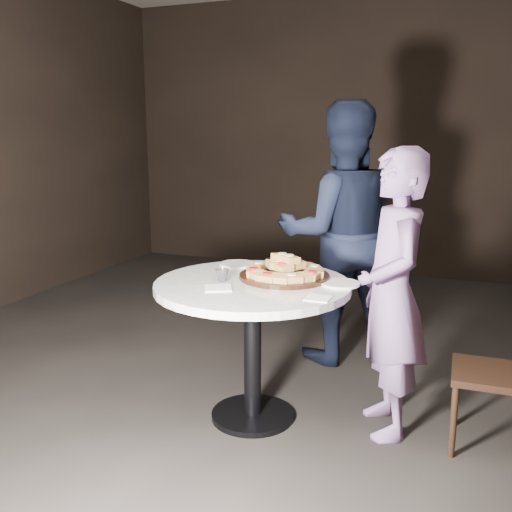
# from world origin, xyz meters

# --- Properties ---
(floor) EXTENTS (7.00, 7.00, 0.00)m
(floor) POSITION_xyz_m (0.00, 0.00, 0.00)
(floor) COLOR black
(floor) RESTS_ON ground
(table) EXTENTS (1.34, 1.34, 0.78)m
(table) POSITION_xyz_m (-0.11, -0.09, 0.63)
(table) COLOR black
(table) RESTS_ON ground
(serving_board) EXTENTS (0.51, 0.51, 0.02)m
(serving_board) POSITION_xyz_m (0.02, 0.05, 0.79)
(serving_board) COLOR black
(serving_board) RESTS_ON table
(focaccia_pile) EXTENTS (0.44, 0.43, 0.12)m
(focaccia_pile) POSITION_xyz_m (0.02, 0.05, 0.83)
(focaccia_pile) COLOR #AD7E43
(focaccia_pile) RESTS_ON serving_board
(plate_left) EXTENTS (0.26, 0.26, 0.01)m
(plate_left) POSITION_xyz_m (-0.34, 0.23, 0.79)
(plate_left) COLOR white
(plate_left) RESTS_ON table
(plate_right) EXTENTS (0.24, 0.24, 0.01)m
(plate_right) POSITION_xyz_m (0.33, 0.03, 0.79)
(plate_right) COLOR white
(plate_right) RESTS_ON table
(water_glass) EXTENTS (0.08, 0.08, 0.07)m
(water_glass) POSITION_xyz_m (-0.26, -0.13, 0.81)
(water_glass) COLOR silver
(water_glass) RESTS_ON table
(napkin_near) EXTENTS (0.18, 0.18, 0.01)m
(napkin_near) POSITION_xyz_m (-0.22, -0.28, 0.78)
(napkin_near) COLOR white
(napkin_near) RESTS_ON table
(napkin_far) EXTENTS (0.12, 0.12, 0.01)m
(napkin_far) POSITION_xyz_m (0.30, -0.26, 0.78)
(napkin_far) COLOR white
(napkin_far) RESTS_ON table
(chair_far) EXTENTS (0.61, 0.62, 1.02)m
(chair_far) POSITION_xyz_m (0.14, 1.43, 0.59)
(chair_far) COLOR black
(chair_far) RESTS_ON ground
(chair_right) EXTENTS (0.39, 0.38, 0.78)m
(chair_right) POSITION_xyz_m (1.17, 0.07, 0.45)
(chair_right) COLOR black
(chair_right) RESTS_ON ground
(diner_navy) EXTENTS (1.05, 0.96, 1.76)m
(diner_navy) POSITION_xyz_m (0.11, 0.95, 0.88)
(diner_navy) COLOR black
(diner_navy) RESTS_ON ground
(diner_teal) EXTENTS (0.54, 0.64, 1.49)m
(diner_teal) POSITION_xyz_m (0.60, 0.07, 0.74)
(diner_teal) COLOR slate
(diner_teal) RESTS_ON ground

